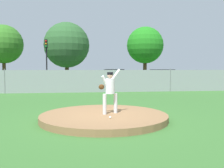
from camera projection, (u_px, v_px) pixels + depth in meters
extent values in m
plane|color=#386B2D|center=(94.00, 99.00, 14.67)|extent=(80.00, 80.00, 0.00)
cube|color=#2B2B2D|center=(89.00, 88.00, 23.08)|extent=(44.00, 7.00, 0.01)
cylinder|color=olive|center=(104.00, 117.00, 8.72)|extent=(4.43, 4.43, 0.21)
cylinder|color=silver|center=(105.00, 104.00, 8.64)|extent=(0.13, 0.13, 0.71)
cylinder|color=silver|center=(116.00, 103.00, 8.89)|extent=(0.13, 0.13, 0.71)
cylinder|color=silver|center=(110.00, 86.00, 8.73)|extent=(0.32, 0.32, 0.54)
cylinder|color=silver|center=(115.00, 75.00, 8.72)|extent=(0.41, 0.26, 0.45)
cylinder|color=silver|center=(105.00, 82.00, 8.69)|extent=(0.29, 0.20, 0.46)
ellipsoid|color=#4C2D14|center=(101.00, 87.00, 8.74)|extent=(0.20, 0.12, 0.18)
sphere|color=tan|center=(110.00, 75.00, 8.70)|extent=(0.20, 0.20, 0.20)
cylinder|color=black|center=(110.00, 73.00, 8.70)|extent=(0.21, 0.21, 0.09)
sphere|color=white|center=(110.00, 117.00, 7.93)|extent=(0.07, 0.07, 0.07)
cube|color=gray|center=(91.00, 81.00, 18.57)|extent=(30.69, 0.03, 1.67)
cylinder|color=slate|center=(5.00, 81.00, 17.79)|extent=(0.07, 0.07, 1.77)
cylinder|color=slate|center=(170.00, 80.00, 19.35)|extent=(0.07, 0.07, 1.77)
cube|color=silver|center=(207.00, 80.00, 24.29)|extent=(1.98, 4.14, 0.69)
cube|color=black|center=(207.00, 73.00, 24.25)|extent=(1.73, 2.32, 0.62)
cylinder|color=black|center=(201.00, 83.00, 25.56)|extent=(1.84, 0.75, 0.64)
cylinder|color=black|center=(213.00, 84.00, 23.07)|extent=(1.84, 0.75, 0.64)
cube|color=maroon|center=(162.00, 80.00, 24.37)|extent=(1.94, 4.49, 0.73)
cube|color=black|center=(162.00, 73.00, 24.33)|extent=(1.76, 2.48, 0.63)
cylinder|color=black|center=(157.00, 82.00, 25.76)|extent=(1.94, 0.67, 0.64)
cylinder|color=black|center=(167.00, 84.00, 23.03)|extent=(1.94, 0.67, 0.64)
cube|color=tan|center=(114.00, 80.00, 23.75)|extent=(2.01, 4.38, 0.79)
cube|color=black|center=(114.00, 72.00, 23.71)|extent=(1.80, 2.43, 0.60)
cylinder|color=black|center=(112.00, 83.00, 25.11)|extent=(1.96, 0.70, 0.64)
cylinder|color=black|center=(115.00, 85.00, 22.44)|extent=(1.96, 0.70, 0.64)
cube|color=#B7BABF|center=(52.00, 81.00, 23.08)|extent=(1.92, 4.27, 0.65)
cube|color=black|center=(52.00, 74.00, 23.05)|extent=(1.74, 2.36, 0.59)
cylinder|color=black|center=(53.00, 83.00, 24.40)|extent=(1.93, 0.67, 0.64)
cylinder|color=black|center=(51.00, 85.00, 21.81)|extent=(1.93, 0.67, 0.64)
cone|color=orange|center=(30.00, 85.00, 22.32)|extent=(0.32, 0.32, 0.55)
cube|color=black|center=(30.00, 88.00, 22.33)|extent=(0.40, 0.40, 0.03)
cylinder|color=black|center=(47.00, 63.00, 26.29)|extent=(0.14, 0.14, 4.78)
cube|color=black|center=(46.00, 44.00, 25.99)|extent=(0.28, 0.24, 0.90)
sphere|color=red|center=(46.00, 41.00, 25.85)|extent=(0.18, 0.18, 0.18)
sphere|color=orange|center=(46.00, 44.00, 25.87)|extent=(0.18, 0.18, 0.18)
sphere|color=green|center=(46.00, 46.00, 25.88)|extent=(0.18, 0.18, 0.18)
cylinder|color=#4C331E|center=(4.00, 70.00, 31.49)|extent=(0.42, 0.42, 3.10)
sphere|color=#347322|center=(3.00, 44.00, 31.28)|extent=(4.84, 4.84, 4.84)
cylinder|color=#4C331E|center=(67.00, 72.00, 29.85)|extent=(0.47, 0.47, 2.65)
sphere|color=#2D5B2C|center=(67.00, 45.00, 29.64)|extent=(5.38, 5.38, 5.38)
cylinder|color=#4C331E|center=(145.00, 70.00, 31.03)|extent=(0.45, 0.45, 3.05)
sphere|color=#217F1C|center=(145.00, 45.00, 30.83)|extent=(4.51, 4.51, 4.51)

